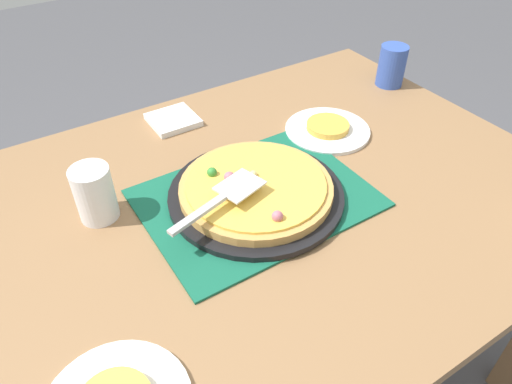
% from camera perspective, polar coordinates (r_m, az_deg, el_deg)
% --- Properties ---
extents(ground_plane, '(8.00, 8.00, 0.00)m').
position_cam_1_polar(ground_plane, '(1.63, 0.00, -21.18)').
color(ground_plane, '#4C4C51').
extents(dining_table, '(1.40, 1.00, 0.75)m').
position_cam_1_polar(dining_table, '(1.11, 0.00, -5.10)').
color(dining_table, olive).
rests_on(dining_table, ground_plane).
extents(placemat, '(0.48, 0.36, 0.01)m').
position_cam_1_polar(placemat, '(1.04, 0.00, -0.72)').
color(placemat, '#145B42').
rests_on(placemat, dining_table).
extents(pizza_pan, '(0.38, 0.38, 0.01)m').
position_cam_1_polar(pizza_pan, '(1.03, 0.00, -0.30)').
color(pizza_pan, black).
rests_on(pizza_pan, placemat).
extents(pizza, '(0.33, 0.33, 0.05)m').
position_cam_1_polar(pizza, '(1.02, -0.06, 0.55)').
color(pizza, tan).
rests_on(pizza, pizza_pan).
extents(plate_far_right, '(0.22, 0.22, 0.01)m').
position_cam_1_polar(plate_far_right, '(1.27, 8.54, 7.32)').
color(plate_far_right, white).
rests_on(plate_far_right, dining_table).
extents(served_slice_right, '(0.11, 0.11, 0.02)m').
position_cam_1_polar(served_slice_right, '(1.26, 8.60, 7.82)').
color(served_slice_right, gold).
rests_on(served_slice_right, plate_far_right).
extents(cup_near, '(0.08, 0.08, 0.12)m').
position_cam_1_polar(cup_near, '(1.51, 15.95, 14.34)').
color(cup_near, '#3351AD').
rests_on(cup_near, dining_table).
extents(cup_corner, '(0.08, 0.08, 0.12)m').
position_cam_1_polar(cup_corner, '(1.01, -18.77, -0.18)').
color(cup_corner, white).
rests_on(cup_corner, dining_table).
extents(pizza_server, '(0.23, 0.10, 0.01)m').
position_cam_1_polar(pizza_server, '(0.94, -3.96, -0.60)').
color(pizza_server, silver).
rests_on(pizza_server, pizza).
extents(napkin_stack, '(0.12, 0.12, 0.02)m').
position_cam_1_polar(napkin_stack, '(1.31, -9.89, 8.51)').
color(napkin_stack, white).
rests_on(napkin_stack, dining_table).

